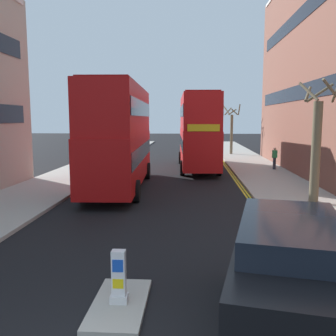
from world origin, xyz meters
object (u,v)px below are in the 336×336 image
(double_decker_bus_away, at_px, (120,134))
(pedestrian_far, at_px, (275,158))
(keep_left_bollard, at_px, (119,279))
(double_decker_bus_oncoming, at_px, (198,129))
(taxi_minivan, at_px, (290,282))

(double_decker_bus_away, height_order, pedestrian_far, double_decker_bus_away)
(keep_left_bollard, distance_m, double_decker_bus_away, 13.34)
(pedestrian_far, bearing_deg, double_decker_bus_oncoming, 170.73)
(double_decker_bus_away, bearing_deg, keep_left_bollard, -79.30)
(double_decker_bus_away, relative_size, taxi_minivan, 2.14)
(double_decker_bus_away, bearing_deg, taxi_minivan, -67.87)
(double_decker_bus_away, distance_m, pedestrian_far, 12.64)
(keep_left_bollard, bearing_deg, taxi_minivan, -16.35)
(double_decker_bus_away, xyz_separation_m, double_decker_bus_oncoming, (4.41, 8.30, 0.00))
(double_decker_bus_away, relative_size, pedestrian_far, 6.72)
(double_decker_bus_away, relative_size, double_decker_bus_oncoming, 1.00)
(taxi_minivan, relative_size, pedestrian_far, 3.14)
(double_decker_bus_oncoming, bearing_deg, pedestrian_far, -9.27)
(taxi_minivan, bearing_deg, keep_left_bollard, 163.65)
(taxi_minivan, distance_m, pedestrian_far, 21.66)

